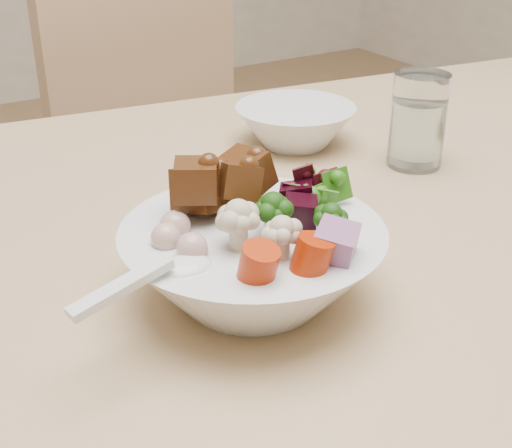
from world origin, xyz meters
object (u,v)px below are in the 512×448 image
dining_table (474,257)px  side_bowl (295,126)px  chair_far (188,198)px  food_bowl (254,257)px  water_glass (418,124)px

dining_table → side_bowl: side_bowl is taller
chair_far → side_bowl: chair_far is taller
dining_table → food_bowl: 0.34m
dining_table → water_glass: water_glass is taller
chair_far → water_glass: chair_far is taller
water_glass → food_bowl: bearing=-155.2°
water_glass → side_bowl: water_glass is taller
chair_far → food_bowl: 0.80m
chair_far → dining_table: bearing=-97.7°
food_bowl → side_bowl: size_ratio=1.42×
chair_far → water_glass: (0.04, -0.55, 0.30)m
food_bowl → water_glass: food_bowl is taller
chair_far → water_glass: bearing=-97.7°
side_bowl → food_bowl: bearing=-129.9°
dining_table → chair_far: size_ratio=1.91×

